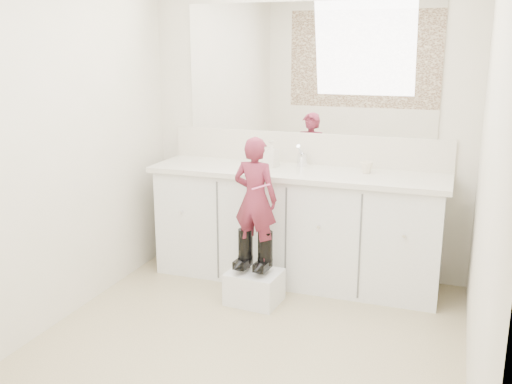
% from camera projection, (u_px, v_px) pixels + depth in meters
% --- Properties ---
extents(floor, '(3.00, 3.00, 0.00)m').
position_uv_depth(floor, '(240.00, 353.00, 3.47)').
color(floor, '#867A58').
rests_on(floor, ground).
extents(wall_back, '(2.60, 0.00, 2.60)m').
position_uv_depth(wall_back, '(307.00, 125.00, 4.54)').
color(wall_back, beige).
rests_on(wall_back, floor).
extents(wall_front, '(2.60, 0.00, 2.60)m').
position_uv_depth(wall_front, '(65.00, 245.00, 1.80)').
color(wall_front, beige).
rests_on(wall_front, floor).
extents(wall_left, '(0.00, 3.00, 3.00)m').
position_uv_depth(wall_left, '(47.00, 146.00, 3.59)').
color(wall_left, beige).
rests_on(wall_left, floor).
extents(wall_right, '(0.00, 3.00, 3.00)m').
position_uv_depth(wall_right, '(489.00, 177.00, 2.74)').
color(wall_right, beige).
rests_on(wall_right, floor).
extents(vanity_cabinet, '(2.20, 0.55, 0.85)m').
position_uv_depth(vanity_cabinet, '(296.00, 228.00, 4.48)').
color(vanity_cabinet, silver).
rests_on(vanity_cabinet, floor).
extents(countertop, '(2.28, 0.58, 0.04)m').
position_uv_depth(countertop, '(296.00, 173.00, 4.35)').
color(countertop, beige).
rests_on(countertop, vanity_cabinet).
extents(backsplash, '(2.28, 0.03, 0.25)m').
position_uv_depth(backsplash, '(306.00, 148.00, 4.57)').
color(backsplash, beige).
rests_on(backsplash, countertop).
extents(mirror, '(2.00, 0.02, 1.00)m').
position_uv_depth(mirror, '(308.00, 69.00, 4.42)').
color(mirror, white).
rests_on(mirror, wall_back).
extents(dot_panel, '(2.00, 0.01, 1.20)m').
position_uv_depth(dot_panel, '(54.00, 101.00, 1.70)').
color(dot_panel, '#472819').
rests_on(dot_panel, wall_front).
extents(faucet, '(0.08, 0.08, 0.10)m').
position_uv_depth(faucet, '(302.00, 160.00, 4.49)').
color(faucet, silver).
rests_on(faucet, countertop).
extents(cup, '(0.10, 0.10, 0.09)m').
position_uv_depth(cup, '(366.00, 167.00, 4.24)').
color(cup, beige).
rests_on(cup, countertop).
extents(soap_bottle, '(0.11, 0.11, 0.20)m').
position_uv_depth(soap_bottle, '(271.00, 154.00, 4.46)').
color(soap_bottle, silver).
rests_on(soap_bottle, countertop).
extents(step_stool, '(0.39, 0.33, 0.24)m').
position_uv_depth(step_stool, '(254.00, 287.00, 4.13)').
color(step_stool, silver).
rests_on(step_stool, floor).
extents(boot_left, '(0.13, 0.21, 0.31)m').
position_uv_depth(boot_left, '(245.00, 250.00, 4.10)').
color(boot_left, black).
rests_on(boot_left, step_stool).
extents(boot_right, '(0.13, 0.21, 0.31)m').
position_uv_depth(boot_right, '(265.00, 252.00, 4.05)').
color(boot_right, black).
rests_on(boot_right, step_stool).
extents(toddler, '(0.34, 0.24, 0.88)m').
position_uv_depth(toddler, '(255.00, 199.00, 3.98)').
color(toddler, '#B03657').
rests_on(toddler, step_stool).
extents(toothbrush, '(0.14, 0.02, 0.06)m').
position_uv_depth(toothbrush, '(261.00, 187.00, 3.86)').
color(toothbrush, pink).
rests_on(toothbrush, toddler).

